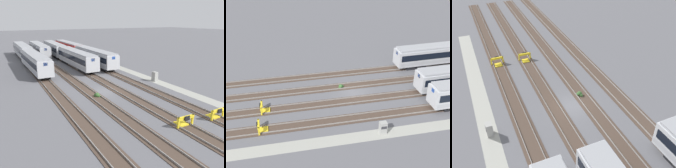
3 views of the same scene
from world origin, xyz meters
TOP-DOWN VIEW (x-y plane):
  - ground_plane at (0.00, 0.00)m, footprint 400.00×400.00m
  - service_walkway at (0.00, -10.38)m, footprint 54.00×2.00m
  - rail_track_nearest at (0.00, -6.49)m, footprint 90.00×2.23m
  - rail_track_near_inner at (0.00, -2.16)m, footprint 90.00×2.24m
  - rail_track_middle at (0.00, 2.16)m, footprint 90.00×2.24m
  - rail_track_far_inner at (0.00, 6.49)m, footprint 90.00×2.23m
  - subway_car_back_row_centre at (18.19, 6.49)m, footprint 18.07×3.29m
  - bumper_stop_nearest_track at (-13.78, -6.49)m, footprint 1.35×2.00m
  - bumper_stop_near_inner_track at (-13.41, -2.17)m, footprint 1.37×2.01m
  - electrical_cabinet at (1.00, -10.23)m, footprint 0.90×0.73m
  - weed_clump at (-1.57, 1.88)m, footprint 0.92×0.70m

SIDE VIEW (x-z plane):
  - ground_plane at x=0.00m, z-range 0.00..0.00m
  - service_walkway at x=0.00m, z-range 0.00..0.01m
  - rail_track_nearest at x=0.00m, z-range -0.06..0.15m
  - rail_track_near_inner at x=0.00m, z-range -0.06..0.15m
  - rail_track_middle at x=0.00m, z-range -0.06..0.15m
  - rail_track_far_inner at x=0.00m, z-range -0.06..0.15m
  - weed_clump at x=-1.57m, z-range -0.08..0.56m
  - bumper_stop_nearest_track at x=-13.78m, z-range -0.10..1.12m
  - bumper_stop_near_inner_track at x=-13.41m, z-range -0.10..1.12m
  - electrical_cabinet at x=1.00m, z-range 0.00..1.60m
  - subway_car_back_row_centre at x=18.19m, z-range 0.19..3.89m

